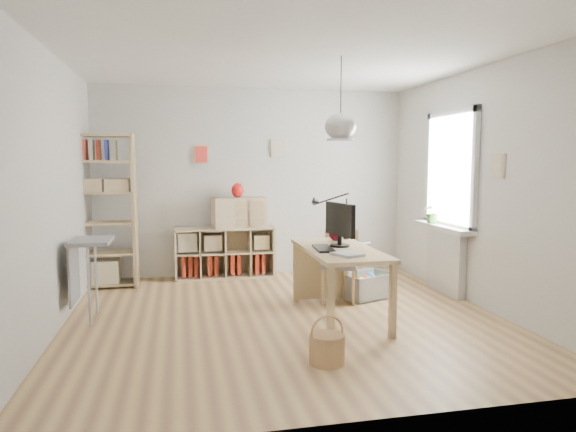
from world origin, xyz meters
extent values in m
plane|color=tan|center=(0.00, 0.00, 0.00)|extent=(4.50, 4.50, 0.00)
plane|color=silver|center=(0.00, 2.25, 1.35)|extent=(4.50, 0.00, 4.50)
plane|color=silver|center=(0.00, -2.25, 1.35)|extent=(4.50, 0.00, 4.50)
plane|color=silver|center=(-2.25, 0.00, 1.35)|extent=(0.00, 4.50, 4.50)
plane|color=silver|center=(2.25, 0.00, 1.35)|extent=(0.00, 4.50, 4.50)
plane|color=white|center=(0.00, 0.00, 2.70)|extent=(4.50, 4.50, 0.00)
cylinder|color=black|center=(0.55, -0.15, 2.36)|extent=(0.01, 0.01, 0.68)
ellipsoid|color=beige|center=(0.55, -0.15, 2.00)|extent=(0.32, 0.32, 0.27)
cube|color=white|center=(2.23, 0.60, 1.55)|extent=(0.03, 1.00, 1.30)
cube|color=silver|center=(2.21, 0.06, 1.55)|extent=(0.06, 0.08, 1.46)
cube|color=silver|center=(2.21, 1.14, 1.55)|extent=(0.06, 0.08, 1.46)
cube|color=silver|center=(2.21, 0.60, 2.24)|extent=(0.06, 1.16, 0.08)
cube|color=silver|center=(2.21, 0.60, 0.86)|extent=(0.06, 1.16, 0.08)
cube|color=beige|center=(2.19, 0.60, 0.40)|extent=(0.10, 0.80, 0.80)
cube|color=silver|center=(2.14, 0.60, 0.83)|extent=(0.22, 1.20, 0.06)
cube|color=tan|center=(0.55, -0.15, 0.73)|extent=(0.70, 1.50, 0.04)
cube|color=tan|center=(0.25, -0.85, 0.35)|extent=(0.06, 0.06, 0.71)
cube|color=tan|center=(0.25, 0.55, 0.35)|extent=(0.06, 0.06, 0.71)
cube|color=tan|center=(0.85, -0.85, 0.35)|extent=(0.06, 0.06, 0.71)
cube|color=tan|center=(0.85, 0.55, 0.35)|extent=(0.06, 0.06, 0.71)
cube|color=beige|center=(-0.45, 2.04, 0.01)|extent=(1.40, 0.38, 0.03)
cube|color=beige|center=(-0.45, 2.04, 0.70)|extent=(1.40, 0.38, 0.03)
cube|color=beige|center=(-1.14, 2.04, 0.36)|extent=(0.03, 0.38, 0.72)
cube|color=beige|center=(0.23, 2.04, 0.36)|extent=(0.03, 0.38, 0.72)
cube|color=beige|center=(-0.45, 2.22, 0.36)|extent=(1.40, 0.02, 0.72)
cube|color=maroon|center=(-1.03, 2.06, 0.19)|extent=(0.06, 0.26, 0.30)
cube|color=maroon|center=(-0.94, 2.06, 0.19)|extent=(0.05, 0.26, 0.30)
cube|color=maroon|center=(-0.86, 2.06, 0.19)|extent=(0.05, 0.26, 0.30)
cube|color=maroon|center=(-0.67, 2.06, 0.19)|extent=(0.05, 0.26, 0.30)
cube|color=maroon|center=(-0.58, 2.06, 0.19)|extent=(0.05, 0.26, 0.30)
cube|color=maroon|center=(-0.35, 2.06, 0.19)|extent=(0.06, 0.26, 0.30)
cube|color=maroon|center=(-0.26, 2.06, 0.19)|extent=(0.06, 0.26, 0.30)
cube|color=maroon|center=(0.00, 2.06, 0.19)|extent=(0.06, 0.26, 0.30)
cube|color=maroon|center=(0.09, 2.06, 0.19)|extent=(0.05, 0.26, 0.30)
cube|color=tan|center=(-2.41, 1.80, 1.00)|extent=(0.04, 0.38, 2.00)
cube|color=tan|center=(-1.65, 1.80, 1.00)|extent=(0.04, 0.38, 2.00)
cube|color=tan|center=(-2.03, 1.80, 0.05)|extent=(0.76, 0.38, 0.03)
cube|color=tan|center=(-2.03, 1.80, 0.45)|extent=(0.76, 0.38, 0.03)
cube|color=tan|center=(-2.03, 1.80, 0.85)|extent=(0.76, 0.38, 0.03)
cube|color=tan|center=(-2.03, 1.80, 1.25)|extent=(0.76, 0.38, 0.03)
cube|color=tan|center=(-2.03, 1.80, 1.65)|extent=(0.76, 0.38, 0.03)
cube|color=tan|center=(-2.03, 1.80, 1.98)|extent=(0.76, 0.38, 0.03)
cube|color=#293A99|center=(-2.31, 1.80, 1.79)|extent=(0.04, 0.18, 0.26)
cube|color=#9F3222|center=(-2.23, 1.80, 1.79)|extent=(0.04, 0.18, 0.26)
cube|color=beige|center=(-2.15, 1.80, 1.79)|extent=(0.04, 0.18, 0.26)
cube|color=maroon|center=(-2.07, 1.80, 1.79)|extent=(0.04, 0.18, 0.26)
cube|color=#293A99|center=(-1.97, 1.80, 1.79)|extent=(0.04, 0.18, 0.26)
cube|color=beige|center=(-1.87, 1.80, 1.79)|extent=(0.04, 0.18, 0.26)
cube|color=gray|center=(-1.97, 0.35, 0.83)|extent=(0.40, 0.55, 0.04)
cylinder|color=beige|center=(-1.97, 0.13, 0.41)|extent=(0.03, 0.03, 0.82)
cylinder|color=beige|center=(-1.97, 0.57, 0.41)|extent=(0.03, 0.03, 0.82)
cube|color=gray|center=(-2.15, 0.35, 0.50)|extent=(0.02, 0.50, 0.62)
cube|color=gray|center=(0.77, 0.51, 0.44)|extent=(0.54, 0.54, 0.06)
cube|color=tan|center=(0.54, 0.42, 0.20)|extent=(0.04, 0.04, 0.41)
cube|color=tan|center=(0.68, 0.74, 0.20)|extent=(0.04, 0.04, 0.41)
cube|color=tan|center=(0.86, 0.28, 0.20)|extent=(0.04, 0.04, 0.41)
cube|color=tan|center=(1.00, 0.60, 0.20)|extent=(0.04, 0.04, 0.41)
cube|color=tan|center=(0.85, 0.68, 0.65)|extent=(0.39, 0.20, 0.37)
cylinder|color=#9F7E48|center=(0.09, -1.29, 0.12)|extent=(0.29, 0.29, 0.24)
torus|color=#9F7E48|center=(0.09, -1.29, 0.26)|extent=(0.30, 0.07, 0.30)
cube|color=beige|center=(1.13, 0.57, 0.01)|extent=(0.69, 0.58, 0.02)
cube|color=beige|center=(0.87, 0.47, 0.15)|extent=(0.16, 0.39, 0.30)
cube|color=beige|center=(1.40, 0.67, 0.15)|extent=(0.16, 0.39, 0.30)
cube|color=beige|center=(1.20, 0.39, 0.15)|extent=(0.56, 0.22, 0.30)
cube|color=beige|center=(1.07, 0.75, 0.15)|extent=(0.56, 0.22, 0.30)
cube|color=beige|center=(1.01, 0.91, 0.43)|extent=(0.62, 0.38, 0.38)
sphere|color=yellow|center=(1.02, 0.47, 0.22)|extent=(0.13, 0.13, 0.13)
sphere|color=#1871AC|center=(1.21, 0.65, 0.22)|extent=(0.13, 0.13, 0.13)
sphere|color=#B23316|center=(1.12, 0.55, 0.22)|extent=(0.13, 0.13, 0.13)
sphere|color=#328A33|center=(1.31, 0.55, 0.22)|extent=(0.13, 0.13, 0.13)
cylinder|color=black|center=(0.59, -0.05, 0.76)|extent=(0.21, 0.21, 0.02)
cylinder|color=black|center=(0.59, -0.05, 0.82)|extent=(0.05, 0.05, 0.10)
cube|color=black|center=(0.59, -0.05, 1.04)|extent=(0.17, 0.53, 0.35)
cube|color=black|center=(0.37, -0.19, 0.76)|extent=(0.20, 0.46, 0.02)
cylinder|color=black|center=(0.82, 0.44, 0.77)|extent=(0.07, 0.07, 0.05)
cylinder|color=black|center=(0.82, 0.44, 1.00)|extent=(0.02, 0.02, 0.45)
cone|color=black|center=(0.44, 0.34, 1.20)|extent=(0.11, 0.08, 0.11)
sphere|color=#470913|center=(0.67, 0.33, 0.83)|extent=(0.16, 0.16, 0.16)
cube|color=silver|center=(0.49, -0.59, 0.76)|extent=(0.30, 0.33, 0.03)
cube|color=beige|center=(-0.25, 2.04, 0.93)|extent=(0.78, 0.43, 0.42)
ellipsoid|color=#A8100E|center=(-0.26, 2.04, 1.24)|extent=(0.17, 0.17, 0.21)
imported|color=#3A722A|center=(2.12, 0.83, 1.00)|extent=(0.28, 0.26, 0.29)
camera|label=1|loc=(-1.07, -5.19, 1.64)|focal=32.00mm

